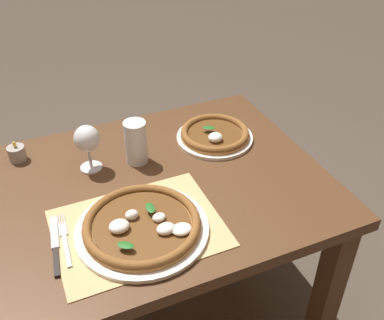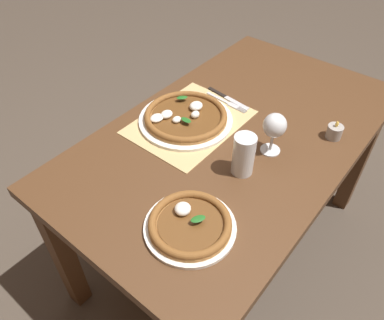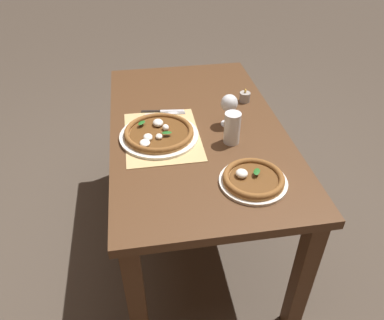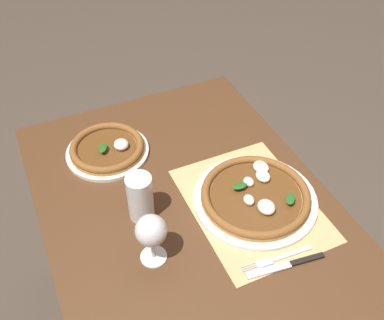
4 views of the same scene
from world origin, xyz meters
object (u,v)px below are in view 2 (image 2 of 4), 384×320
at_px(knife, 228,98).
at_px(fork, 226,102).
at_px(pint_glass, 244,156).
at_px(pizza_near, 185,117).
at_px(pizza_far, 190,224).
at_px(wine_glass, 274,127).
at_px(votive_candle, 334,132).

bearing_deg(knife, fork, 23.02).
height_order(pint_glass, knife, pint_glass).
distance_m(pint_glass, fork, 0.39).
bearing_deg(pint_glass, pizza_near, -105.46).
bearing_deg(pint_glass, pizza_far, 2.81).
height_order(fork, knife, knife).
height_order(pizza_far, wine_glass, wine_glass).
xyz_separation_m(pizza_near, fork, (-0.20, 0.05, -0.02)).
bearing_deg(wine_glass, fork, -115.80).
distance_m(fork, votive_candle, 0.43).
bearing_deg(votive_candle, pizza_far, -12.85).
bearing_deg(wine_glass, knife, -118.98).
bearing_deg(wine_glass, votive_candle, 146.18).
xyz_separation_m(pizza_near, votive_candle, (-0.27, 0.48, 0.00)).
bearing_deg(pint_glass, votive_candle, 155.68).
distance_m(pizza_near, wine_glass, 0.35).
bearing_deg(pizza_far, wine_glass, 179.09).
bearing_deg(wine_glass, pint_glass, -8.13).
bearing_deg(votive_candle, pint_glass, -24.32).
distance_m(wine_glass, knife, 0.35).
bearing_deg(knife, pizza_near, -10.14).
relative_size(pint_glass, knife, 0.67).
xyz_separation_m(pint_glass, knife, (-0.31, -0.28, -0.06)).
bearing_deg(knife, votive_candle, 95.83).
height_order(pint_glass, fork, pint_glass).
distance_m(pizza_far, knife, 0.67).
bearing_deg(knife, pint_glass, 41.50).
xyz_separation_m(wine_glass, fork, (-0.14, -0.29, -0.10)).
distance_m(wine_glass, pint_glass, 0.15).
height_order(wine_glass, knife, wine_glass).
bearing_deg(pizza_far, votive_candle, 167.15).
distance_m(wine_glass, votive_candle, 0.26).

